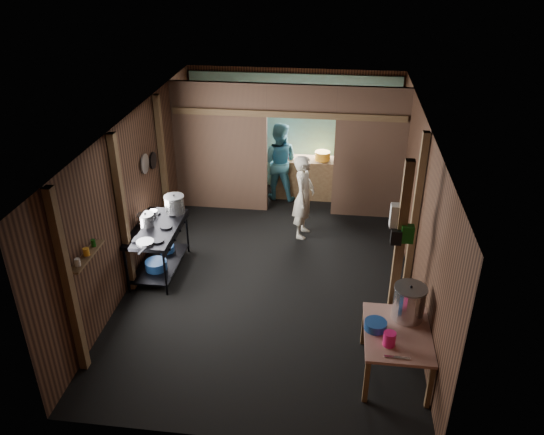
# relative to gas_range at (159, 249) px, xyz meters

# --- Properties ---
(floor) EXTENTS (4.50, 7.00, 0.00)m
(floor) POSITION_rel_gas_range_xyz_m (1.88, 0.28, -0.42)
(floor) COLOR black
(floor) RESTS_ON ground
(ceiling) EXTENTS (4.50, 7.00, 0.00)m
(ceiling) POSITION_rel_gas_range_xyz_m (1.88, 0.28, 2.18)
(ceiling) COLOR #383838
(ceiling) RESTS_ON ground
(wall_back) EXTENTS (4.50, 0.00, 2.60)m
(wall_back) POSITION_rel_gas_range_xyz_m (1.88, 3.78, 0.88)
(wall_back) COLOR #533321
(wall_back) RESTS_ON ground
(wall_front) EXTENTS (4.50, 0.00, 2.60)m
(wall_front) POSITION_rel_gas_range_xyz_m (1.88, -3.22, 0.88)
(wall_front) COLOR #533321
(wall_front) RESTS_ON ground
(wall_left) EXTENTS (0.00, 7.00, 2.60)m
(wall_left) POSITION_rel_gas_range_xyz_m (-0.37, 0.28, 0.88)
(wall_left) COLOR #533321
(wall_left) RESTS_ON ground
(wall_right) EXTENTS (0.00, 7.00, 2.60)m
(wall_right) POSITION_rel_gas_range_xyz_m (4.13, 0.28, 0.88)
(wall_right) COLOR #533321
(wall_right) RESTS_ON ground
(partition_left) EXTENTS (1.85, 0.10, 2.60)m
(partition_left) POSITION_rel_gas_range_xyz_m (0.55, 2.48, 0.88)
(partition_left) COLOR brown
(partition_left) RESTS_ON floor
(partition_right) EXTENTS (1.35, 0.10, 2.60)m
(partition_right) POSITION_rel_gas_range_xyz_m (3.46, 2.48, 0.88)
(partition_right) COLOR brown
(partition_right) RESTS_ON floor
(partition_header) EXTENTS (1.30, 0.10, 0.60)m
(partition_header) POSITION_rel_gas_range_xyz_m (2.13, 2.48, 1.88)
(partition_header) COLOR brown
(partition_header) RESTS_ON wall_back
(turquoise_panel) EXTENTS (4.40, 0.06, 2.50)m
(turquoise_panel) POSITION_rel_gas_range_xyz_m (1.88, 3.72, 0.83)
(turquoise_panel) COLOR #79C9C4
(turquoise_panel) RESTS_ON wall_back
(back_counter) EXTENTS (1.20, 0.50, 0.85)m
(back_counter) POSITION_rel_gas_range_xyz_m (2.18, 3.23, 0.00)
(back_counter) COLOR brown
(back_counter) RESTS_ON floor
(wall_clock) EXTENTS (0.20, 0.03, 0.20)m
(wall_clock) POSITION_rel_gas_range_xyz_m (2.13, 3.68, 1.48)
(wall_clock) COLOR silver
(wall_clock) RESTS_ON wall_back
(post_left_a) EXTENTS (0.10, 0.12, 2.60)m
(post_left_a) POSITION_rel_gas_range_xyz_m (-0.30, -2.32, 0.88)
(post_left_a) COLOR brown
(post_left_a) RESTS_ON floor
(post_left_b) EXTENTS (0.10, 0.12, 2.60)m
(post_left_b) POSITION_rel_gas_range_xyz_m (-0.30, -0.52, 0.88)
(post_left_b) COLOR brown
(post_left_b) RESTS_ON floor
(post_left_c) EXTENTS (0.10, 0.12, 2.60)m
(post_left_c) POSITION_rel_gas_range_xyz_m (-0.30, 1.48, 0.88)
(post_left_c) COLOR brown
(post_left_c) RESTS_ON floor
(post_right) EXTENTS (0.10, 0.12, 2.60)m
(post_right) POSITION_rel_gas_range_xyz_m (4.06, 0.08, 0.88)
(post_right) COLOR brown
(post_right) RESTS_ON floor
(post_free) EXTENTS (0.12, 0.12, 2.60)m
(post_free) POSITION_rel_gas_range_xyz_m (3.73, -1.02, 0.88)
(post_free) COLOR brown
(post_free) RESTS_ON floor
(cross_beam) EXTENTS (4.40, 0.12, 0.12)m
(cross_beam) POSITION_rel_gas_range_xyz_m (1.88, 2.43, 1.63)
(cross_beam) COLOR brown
(cross_beam) RESTS_ON wall_left
(pan_lid_big) EXTENTS (0.03, 0.34, 0.34)m
(pan_lid_big) POSITION_rel_gas_range_xyz_m (-0.33, 0.68, 1.23)
(pan_lid_big) COLOR slate
(pan_lid_big) RESTS_ON wall_left
(pan_lid_small) EXTENTS (0.03, 0.30, 0.30)m
(pan_lid_small) POSITION_rel_gas_range_xyz_m (-0.33, 1.08, 1.13)
(pan_lid_small) COLOR black
(pan_lid_small) RESTS_ON wall_left
(wall_shelf) EXTENTS (0.14, 0.80, 0.03)m
(wall_shelf) POSITION_rel_gas_range_xyz_m (-0.27, -1.82, 0.98)
(wall_shelf) COLOR brown
(wall_shelf) RESTS_ON wall_left
(jar_white) EXTENTS (0.07, 0.07, 0.10)m
(jar_white) POSITION_rel_gas_range_xyz_m (-0.27, -2.07, 1.04)
(jar_white) COLOR silver
(jar_white) RESTS_ON wall_shelf
(jar_yellow) EXTENTS (0.08, 0.08, 0.10)m
(jar_yellow) POSITION_rel_gas_range_xyz_m (-0.27, -1.82, 1.04)
(jar_yellow) COLOR #F9A227
(jar_yellow) RESTS_ON wall_shelf
(jar_green) EXTENTS (0.06, 0.06, 0.10)m
(jar_green) POSITION_rel_gas_range_xyz_m (-0.27, -1.60, 1.04)
(jar_green) COLOR #0F5111
(jar_green) RESTS_ON wall_shelf
(bag_white) EXTENTS (0.22, 0.15, 0.32)m
(bag_white) POSITION_rel_gas_range_xyz_m (3.68, -0.94, 1.36)
(bag_white) COLOR silver
(bag_white) RESTS_ON post_free
(bag_green) EXTENTS (0.16, 0.12, 0.24)m
(bag_green) POSITION_rel_gas_range_xyz_m (3.80, -1.08, 1.18)
(bag_green) COLOR #0F5111
(bag_green) RESTS_ON post_free
(bag_black) EXTENTS (0.14, 0.10, 0.20)m
(bag_black) POSITION_rel_gas_range_xyz_m (3.66, -1.10, 1.13)
(bag_black) COLOR black
(bag_black) RESTS_ON post_free
(gas_range) EXTENTS (0.73, 1.43, 0.84)m
(gas_range) POSITION_rel_gas_range_xyz_m (0.00, 0.00, 0.00)
(gas_range) COLOR black
(gas_range) RESTS_ON floor
(prep_table) EXTENTS (0.83, 1.13, 0.67)m
(prep_table) POSITION_rel_gas_range_xyz_m (3.71, -1.94, -0.09)
(prep_table) COLOR #A87461
(prep_table) RESTS_ON floor
(stove_pot_large) EXTENTS (0.41, 0.41, 0.34)m
(stove_pot_large) POSITION_rel_gas_range_xyz_m (0.17, 0.52, 0.57)
(stove_pot_large) COLOR silver
(stove_pot_large) RESTS_ON gas_range
(stove_pot_med) EXTENTS (0.27, 0.27, 0.23)m
(stove_pot_med) POSITION_rel_gas_range_xyz_m (-0.17, 0.03, 0.52)
(stove_pot_med) COLOR silver
(stove_pot_med) RESTS_ON gas_range
(stove_saucepan) EXTENTS (0.20, 0.20, 0.10)m
(stove_saucepan) POSITION_rel_gas_range_xyz_m (-0.17, 0.36, 0.47)
(stove_saucepan) COLOR silver
(stove_saucepan) RESTS_ON gas_range
(frying_pan) EXTENTS (0.35, 0.53, 0.07)m
(frying_pan) POSITION_rel_gas_range_xyz_m (0.00, -0.54, 0.44)
(frying_pan) COLOR slate
(frying_pan) RESTS_ON gas_range
(blue_tub_front) EXTENTS (0.36, 0.36, 0.15)m
(blue_tub_front) POSITION_rel_gas_range_xyz_m (0.00, -0.20, -0.18)
(blue_tub_front) COLOR navy
(blue_tub_front) RESTS_ON gas_range
(blue_tub_back) EXTENTS (0.28, 0.28, 0.11)m
(blue_tub_back) POSITION_rel_gas_range_xyz_m (0.00, 0.36, -0.20)
(blue_tub_back) COLOR navy
(blue_tub_back) RESTS_ON gas_range
(stock_pot) EXTENTS (0.44, 0.44, 0.49)m
(stock_pot) POSITION_rel_gas_range_xyz_m (3.85, -1.63, 0.47)
(stock_pot) COLOR silver
(stock_pot) RESTS_ON prep_table
(wash_basin) EXTENTS (0.31, 0.31, 0.11)m
(wash_basin) POSITION_rel_gas_range_xyz_m (3.43, -1.91, 0.30)
(wash_basin) COLOR navy
(wash_basin) RESTS_ON prep_table
(pink_bucket) EXTENTS (0.18, 0.18, 0.18)m
(pink_bucket) POSITION_rel_gas_range_xyz_m (3.58, -2.19, 0.34)
(pink_bucket) COLOR #EB1A6A
(pink_bucket) RESTS_ON prep_table
(knife) EXTENTS (0.30, 0.05, 0.01)m
(knife) POSITION_rel_gas_range_xyz_m (3.67, -2.41, 0.26)
(knife) COLOR silver
(knife) RESTS_ON prep_table
(yellow_tub) EXTENTS (0.32, 0.32, 0.18)m
(yellow_tub) POSITION_rel_gas_range_xyz_m (2.54, 3.23, 0.52)
(yellow_tub) COLOR #F9A227
(yellow_tub) RESTS_ON back_counter
(red_cup) EXTENTS (0.11, 0.11, 0.13)m
(red_cup) POSITION_rel_gas_range_xyz_m (1.85, 3.23, 0.49)
(red_cup) COLOR #B70000
(red_cup) RESTS_ON back_counter
(cook) EXTENTS (0.47, 0.63, 1.59)m
(cook) POSITION_rel_gas_range_xyz_m (2.28, 1.53, 0.37)
(cook) COLOR beige
(cook) RESTS_ON floor
(worker_back) EXTENTS (0.87, 0.71, 1.65)m
(worker_back) POSITION_rel_gas_range_xyz_m (1.64, 3.08, 0.41)
(worker_back) COLOR teal
(worker_back) RESTS_ON floor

